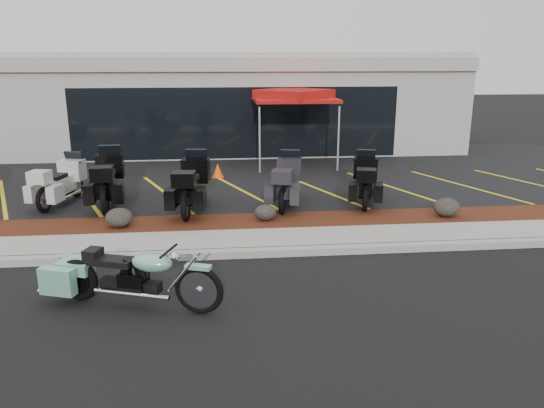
{
  "coord_description": "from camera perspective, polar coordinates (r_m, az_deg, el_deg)",
  "views": [
    {
      "loc": [
        -0.68,
        -9.07,
        3.88
      ],
      "look_at": [
        0.36,
        1.2,
        1.0
      ],
      "focal_mm": 35.0,
      "sensor_mm": 36.0,
      "label": 1
    }
  ],
  "objects": [
    {
      "name": "touring_black_front",
      "position": [
        15.08,
        -16.9,
        3.43
      ],
      "size": [
        1.15,
        2.55,
        1.44
      ],
      "primitive_type": null,
      "rotation": [
        0.0,
        0.0,
        1.65
      ],
      "color": "black",
      "rests_on": "upper_lot"
    },
    {
      "name": "boulder_right",
      "position": [
        13.38,
        18.25,
        -0.33
      ],
      "size": [
        0.64,
        0.53,
        0.45
      ],
      "primitive_type": "ellipsoid",
      "color": "black",
      "rests_on": "mulch_bed"
    },
    {
      "name": "touring_grey",
      "position": [
        14.39,
        1.96,
        3.31
      ],
      "size": [
        1.4,
        2.42,
        1.33
      ],
      "primitive_type": null,
      "rotation": [
        0.0,
        0.0,
        1.33
      ],
      "color": "#2B2B30",
      "rests_on": "upper_lot"
    },
    {
      "name": "mulch_bed",
      "position": [
        12.48,
        -2.38,
        -2.12
      ],
      "size": [
        24.0,
        1.2,
        0.16
      ],
      "primitive_type": "cube",
      "color": "#3E1B0E",
      "rests_on": "ground"
    },
    {
      "name": "popup_canopy",
      "position": [
        18.75,
        2.39,
        11.47
      ],
      "size": [
        3.31,
        3.31,
        2.62
      ],
      "rotation": [
        0.0,
        0.0,
        -0.2
      ],
      "color": "silver",
      "rests_on": "upper_lot"
    },
    {
      "name": "upper_lot",
      "position": [
        17.69,
        -3.45,
        3.17
      ],
      "size": [
        26.0,
        9.6,
        0.15
      ],
      "primitive_type": "cube",
      "color": "black",
      "rests_on": "ground"
    },
    {
      "name": "touring_white",
      "position": [
        15.41,
        -20.43,
        3.03
      ],
      "size": [
        1.34,
        2.31,
        1.26
      ],
      "primitive_type": null,
      "rotation": [
        0.0,
        0.0,
        1.32
      ],
      "color": "silver",
      "rests_on": "upper_lot"
    },
    {
      "name": "sidewalk",
      "position": [
        11.35,
        -2.01,
        -3.99
      ],
      "size": [
        24.0,
        1.2,
        0.15
      ],
      "primitive_type": "cube",
      "color": "gray",
      "rests_on": "ground"
    },
    {
      "name": "boulder_mid",
      "position": [
        12.43,
        -0.72,
        -0.9
      ],
      "size": [
        0.53,
        0.44,
        0.37
      ],
      "primitive_type": "ellipsoid",
      "color": "black",
      "rests_on": "mulch_bed"
    },
    {
      "name": "ground",
      "position": [
        9.89,
        -1.38,
        -7.5
      ],
      "size": [
        90.0,
        90.0,
        0.0
      ],
      "primitive_type": "plane",
      "color": "black",
      "rests_on": "ground"
    },
    {
      "name": "boulder_left",
      "position": [
        12.4,
        -16.12,
        -1.41
      ],
      "size": [
        0.62,
        0.51,
        0.44
      ],
      "primitive_type": "ellipsoid",
      "color": "black",
      "rests_on": "mulch_bed"
    },
    {
      "name": "touring_black_mid",
      "position": [
        14.09,
        -8.08,
        3.08
      ],
      "size": [
        1.21,
        2.53,
        1.42
      ],
      "primitive_type": null,
      "rotation": [
        0.0,
        0.0,
        1.45
      ],
      "color": "black",
      "rests_on": "upper_lot"
    },
    {
      "name": "dealership_building",
      "position": [
        23.62,
        -4.19,
        11.03
      ],
      "size": [
        18.0,
        8.16,
        4.0
      ],
      "color": "gray",
      "rests_on": "ground"
    },
    {
      "name": "curb",
      "position": [
        10.69,
        -1.76,
        -5.24
      ],
      "size": [
        24.0,
        0.25,
        0.15
      ],
      "primitive_type": "cube",
      "color": "gray",
      "rests_on": "ground"
    },
    {
      "name": "traffic_cone",
      "position": [
        16.98,
        -5.86,
        3.62
      ],
      "size": [
        0.4,
        0.4,
        0.44
      ],
      "primitive_type": "cone",
      "rotation": [
        0.0,
        0.0,
        0.19
      ],
      "color": "#FC5408",
      "rests_on": "upper_lot"
    },
    {
      "name": "hero_cruiser",
      "position": [
        8.3,
        -7.88,
        -8.4
      ],
      "size": [
        3.06,
        1.7,
        1.05
      ],
      "primitive_type": null,
      "rotation": [
        0.0,
        0.0,
        -0.34
      ],
      "color": "#75B69E",
      "rests_on": "ground"
    },
    {
      "name": "touring_black_rear",
      "position": [
        14.8,
        9.98,
        3.36
      ],
      "size": [
        1.39,
        2.37,
        1.3
      ],
      "primitive_type": null,
      "rotation": [
        0.0,
        0.0,
        1.31
      ],
      "color": "black",
      "rests_on": "upper_lot"
    }
  ]
}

